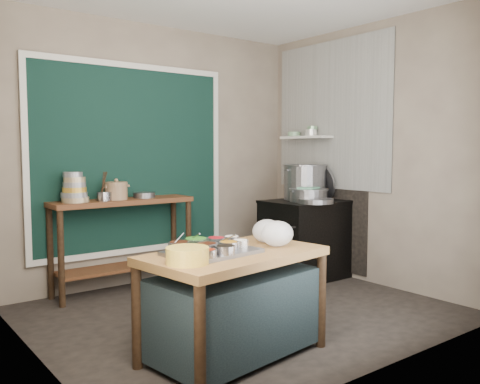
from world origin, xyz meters
TOP-DOWN VIEW (x-y plane):
  - floor at (0.00, 0.00)m, footprint 3.50×3.00m
  - back_wall at (0.00, 1.51)m, footprint 3.50×0.02m
  - left_wall at (-1.76, 0.00)m, footprint 0.02×3.00m
  - right_wall at (1.76, 0.00)m, footprint 0.02×3.00m
  - curtain_panel at (-0.35, 1.47)m, footprint 2.10×0.02m
  - curtain_frame at (-0.35, 1.46)m, footprint 2.22×0.03m
  - tile_panel at (1.74, 0.55)m, footprint 0.02×1.70m
  - soot_patch at (1.74, 0.65)m, footprint 0.01×1.30m
  - wall_shelf at (1.63, 0.85)m, footprint 0.22×0.70m
  - prep_table at (-0.65, -0.75)m, footprint 1.33×0.88m
  - back_counter at (-0.55, 1.28)m, footprint 1.45×0.40m
  - stove_block at (1.35, 0.55)m, footprint 0.90×0.68m
  - stove_top at (1.35, 0.55)m, footprint 0.92×0.69m
  - condiment_tray at (-0.82, -0.73)m, footprint 0.64×0.49m
  - condiment_bowls at (-0.84, -0.71)m, footprint 0.60×0.45m
  - yellow_basin at (-1.10, -0.88)m, footprint 0.35×0.35m
  - saucepan at (-0.10, -0.56)m, footprint 0.24×0.24m
  - plastic_bag_a at (-0.29, -0.80)m, footprint 0.27×0.24m
  - plastic_bag_b at (-0.25, -0.63)m, footprint 0.27×0.24m
  - bowl_stack at (-1.04, 1.27)m, footprint 0.26×0.26m
  - utensil_cup at (-0.76, 1.23)m, footprint 0.18×0.18m
  - ceramic_crock at (-0.62, 1.27)m, footprint 0.26×0.26m
  - wide_bowl at (-0.31, 1.27)m, footprint 0.26×0.26m
  - stock_pot at (1.41, 0.64)m, footprint 0.59×0.59m
  - pot_lid at (1.64, 0.56)m, footprint 0.19×0.42m
  - steamer at (1.26, 0.44)m, footprint 0.53×0.53m
  - green_cloth at (1.26, 0.44)m, footprint 0.28×0.26m
  - shallow_pan at (1.21, 0.27)m, footprint 0.42×0.42m
  - shelf_bowl_stack at (1.63, 0.76)m, footprint 0.14×0.14m
  - shelf_bowl_green at (1.63, 1.06)m, footprint 0.21×0.21m

SIDE VIEW (x-z plane):
  - floor at x=0.00m, z-range -0.02..0.00m
  - prep_table at x=-0.65m, z-range 0.00..0.75m
  - stove_block at x=1.35m, z-range 0.00..0.85m
  - back_counter at x=-0.55m, z-range 0.00..0.95m
  - soot_patch at x=1.74m, z-range 0.05..1.35m
  - condiment_tray at x=-0.82m, z-range 0.75..0.78m
  - yellow_basin at x=-1.10m, z-range 0.75..0.85m
  - condiment_bowls at x=-0.84m, z-range 0.77..0.84m
  - saucepan at x=-0.10m, z-range 0.75..0.87m
  - plastic_bag_b at x=-0.25m, z-range 0.75..0.93m
  - plastic_bag_a at x=-0.29m, z-range 0.75..0.94m
  - stove_top at x=1.35m, z-range 0.85..0.88m
  - shallow_pan at x=1.21m, z-range 0.88..0.93m
  - steamer at x=1.26m, z-range 0.88..1.02m
  - wide_bowl at x=-0.31m, z-range 0.95..1.01m
  - utensil_cup at x=-0.76m, z-range 0.95..1.04m
  - ceramic_crock at x=-0.62m, z-range 0.95..1.11m
  - green_cloth at x=1.26m, z-range 1.02..1.04m
  - bowl_stack at x=-1.04m, z-range 0.93..1.22m
  - pot_lid at x=1.64m, z-range 0.88..1.28m
  - stock_pot at x=1.41m, z-range 0.88..1.28m
  - curtain_panel at x=-0.35m, z-range 0.40..2.30m
  - curtain_frame at x=-0.35m, z-range 0.34..2.36m
  - back_wall at x=0.00m, z-range 0.00..2.80m
  - left_wall at x=-1.76m, z-range 0.00..2.80m
  - right_wall at x=1.76m, z-range 0.00..2.80m
  - wall_shelf at x=1.63m, z-range 1.59..1.61m
  - shelf_bowl_green at x=1.63m, z-range 1.61..1.67m
  - shelf_bowl_stack at x=1.63m, z-range 1.61..1.73m
  - tile_panel at x=1.74m, z-range 1.00..2.70m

